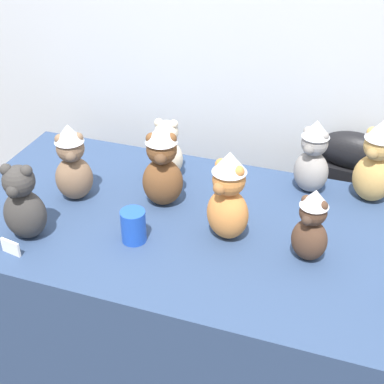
{
  "coord_description": "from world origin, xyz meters",
  "views": [
    {
      "loc": [
        0.48,
        -1.16,
        1.89
      ],
      "look_at": [
        0.0,
        0.25,
        0.91
      ],
      "focal_mm": 51.37,
      "sensor_mm": 36.0,
      "label": 1
    }
  ],
  "objects_px": {
    "display_table": "(192,307)",
    "teddy_bear_ash": "(313,157)",
    "teddy_bear_charcoal": "(23,204)",
    "teddy_bear_cocoa": "(311,226)",
    "teddy_bear_cream": "(167,150)",
    "teddy_bear_chestnut": "(162,166)",
    "teddy_bear_mocha": "(72,163)",
    "instrument_case": "(340,231)",
    "teddy_bear_ginger": "(228,197)",
    "party_cup_blue": "(133,226)",
    "teddy_bear_honey": "(376,162)"
  },
  "relations": [
    {
      "from": "teddy_bear_charcoal",
      "to": "teddy_bear_ash",
      "type": "distance_m",
      "value": 0.99
    },
    {
      "from": "display_table",
      "to": "party_cup_blue",
      "type": "bearing_deg",
      "value": -133.41
    },
    {
      "from": "teddy_bear_ash",
      "to": "instrument_case",
      "type": "bearing_deg",
      "value": 78.82
    },
    {
      "from": "teddy_bear_honey",
      "to": "teddy_bear_ash",
      "type": "height_order",
      "value": "teddy_bear_honey"
    },
    {
      "from": "display_table",
      "to": "teddy_bear_mocha",
      "type": "bearing_deg",
      "value": 179.02
    },
    {
      "from": "instrument_case",
      "to": "teddy_bear_cocoa",
      "type": "distance_m",
      "value": 0.76
    },
    {
      "from": "teddy_bear_cocoa",
      "to": "party_cup_blue",
      "type": "bearing_deg",
      "value": -152.32
    },
    {
      "from": "teddy_bear_ginger",
      "to": "teddy_bear_chestnut",
      "type": "relative_size",
      "value": 1.0
    },
    {
      "from": "teddy_bear_chestnut",
      "to": "party_cup_blue",
      "type": "relative_size",
      "value": 2.82
    },
    {
      "from": "instrument_case",
      "to": "teddy_bear_cream",
      "type": "relative_size",
      "value": 3.98
    },
    {
      "from": "teddy_bear_cream",
      "to": "teddy_bear_cocoa",
      "type": "bearing_deg",
      "value": -35.08
    },
    {
      "from": "instrument_case",
      "to": "display_table",
      "type": "bearing_deg",
      "value": -123.26
    },
    {
      "from": "teddy_bear_chestnut",
      "to": "teddy_bear_mocha",
      "type": "xyz_separation_m",
      "value": [
        -0.31,
        -0.07,
        -0.01
      ]
    },
    {
      "from": "teddy_bear_cream",
      "to": "teddy_bear_mocha",
      "type": "height_order",
      "value": "teddy_bear_mocha"
    },
    {
      "from": "teddy_bear_chestnut",
      "to": "teddy_bear_mocha",
      "type": "bearing_deg",
      "value": 175.66
    },
    {
      "from": "teddy_bear_charcoal",
      "to": "teddy_bear_ash",
      "type": "height_order",
      "value": "teddy_bear_ash"
    },
    {
      "from": "instrument_case",
      "to": "teddy_bear_cocoa",
      "type": "relative_size",
      "value": 3.8
    },
    {
      "from": "instrument_case",
      "to": "party_cup_blue",
      "type": "xyz_separation_m",
      "value": [
        -0.62,
        -0.71,
        0.38
      ]
    },
    {
      "from": "instrument_case",
      "to": "teddy_bear_honey",
      "type": "relative_size",
      "value": 3.03
    },
    {
      "from": "display_table",
      "to": "teddy_bear_ash",
      "type": "relative_size",
      "value": 5.9
    },
    {
      "from": "display_table",
      "to": "teddy_bear_charcoal",
      "type": "bearing_deg",
      "value": -152.99
    },
    {
      "from": "teddy_bear_ginger",
      "to": "party_cup_blue",
      "type": "height_order",
      "value": "teddy_bear_ginger"
    },
    {
      "from": "instrument_case",
      "to": "teddy_bear_mocha",
      "type": "bearing_deg",
      "value": -141.88
    },
    {
      "from": "teddy_bear_cream",
      "to": "teddy_bear_chestnut",
      "type": "height_order",
      "value": "teddy_bear_chestnut"
    },
    {
      "from": "teddy_bear_ginger",
      "to": "party_cup_blue",
      "type": "relative_size",
      "value": 2.81
    },
    {
      "from": "teddy_bear_cocoa",
      "to": "teddy_bear_charcoal",
      "type": "height_order",
      "value": "teddy_bear_charcoal"
    },
    {
      "from": "display_table",
      "to": "teddy_bear_chestnut",
      "type": "relative_size",
      "value": 5.33
    },
    {
      "from": "display_table",
      "to": "teddy_bear_chestnut",
      "type": "distance_m",
      "value": 0.57
    },
    {
      "from": "teddy_bear_ash",
      "to": "teddy_bear_chestnut",
      "type": "bearing_deg",
      "value": -133.26
    },
    {
      "from": "teddy_bear_cream",
      "to": "teddy_bear_mocha",
      "type": "bearing_deg",
      "value": -142.54
    },
    {
      "from": "teddy_bear_chestnut",
      "to": "teddy_bear_ash",
      "type": "bearing_deg",
      "value": 11.24
    },
    {
      "from": "teddy_bear_ginger",
      "to": "teddy_bear_charcoal",
      "type": "xyz_separation_m",
      "value": [
        -0.61,
        -0.21,
        -0.03
      ]
    },
    {
      "from": "teddy_bear_charcoal",
      "to": "teddy_bear_cocoa",
      "type": "bearing_deg",
      "value": 2.32
    },
    {
      "from": "instrument_case",
      "to": "teddy_bear_ash",
      "type": "xyz_separation_m",
      "value": [
        -0.13,
        -0.23,
        0.46
      ]
    },
    {
      "from": "teddy_bear_honey",
      "to": "party_cup_blue",
      "type": "bearing_deg",
      "value": -122.5
    },
    {
      "from": "teddy_bear_mocha",
      "to": "teddy_bear_charcoal",
      "type": "bearing_deg",
      "value": -127.85
    },
    {
      "from": "teddy_bear_honey",
      "to": "teddy_bear_ash",
      "type": "bearing_deg",
      "value": -154.8
    },
    {
      "from": "teddy_bear_cocoa",
      "to": "teddy_bear_mocha",
      "type": "bearing_deg",
      "value": -166.65
    },
    {
      "from": "teddy_bear_cocoa",
      "to": "teddy_bear_cream",
      "type": "bearing_deg",
      "value": 169.56
    },
    {
      "from": "teddy_bear_cream",
      "to": "teddy_bear_chestnut",
      "type": "relative_size",
      "value": 0.76
    },
    {
      "from": "teddy_bear_cocoa",
      "to": "teddy_bear_chestnut",
      "type": "bearing_deg",
      "value": -176.43
    },
    {
      "from": "teddy_bear_cream",
      "to": "teddy_bear_charcoal",
      "type": "bearing_deg",
      "value": -126.92
    },
    {
      "from": "teddy_bear_ginger",
      "to": "display_table",
      "type": "bearing_deg",
      "value": -173.07
    },
    {
      "from": "display_table",
      "to": "teddy_bear_cream",
      "type": "distance_m",
      "value": 0.6
    },
    {
      "from": "instrument_case",
      "to": "teddy_bear_chestnut",
      "type": "distance_m",
      "value": 0.91
    },
    {
      "from": "teddy_bear_honey",
      "to": "instrument_case",
      "type": "bearing_deg",
      "value": 131.59
    },
    {
      "from": "instrument_case",
      "to": "teddy_bear_ash",
      "type": "distance_m",
      "value": 0.53
    },
    {
      "from": "teddy_bear_honey",
      "to": "party_cup_blue",
      "type": "height_order",
      "value": "teddy_bear_honey"
    },
    {
      "from": "instrument_case",
      "to": "teddy_bear_cocoa",
      "type": "bearing_deg",
      "value": -90.32
    },
    {
      "from": "teddy_bear_cream",
      "to": "teddy_bear_honey",
      "type": "bearing_deg",
      "value": -0.22
    }
  ]
}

